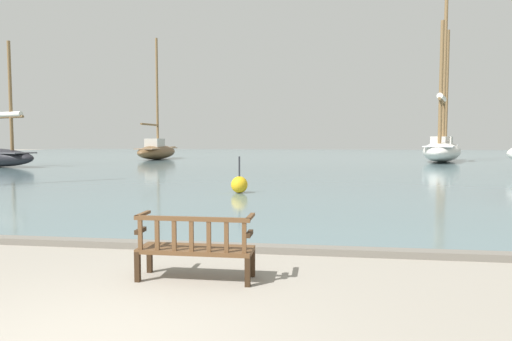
{
  "coord_description": "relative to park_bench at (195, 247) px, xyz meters",
  "views": [
    {
      "loc": [
        2.24,
        -3.9,
        1.95
      ],
      "look_at": [
        0.26,
        10.0,
        1.0
      ],
      "focal_mm": 32.0,
      "sensor_mm": 36.0,
      "label": 1
    }
  ],
  "objects": [
    {
      "name": "quay_edge_kerb",
      "position": [
        -0.53,
        1.7,
        -0.41
      ],
      "size": [
        40.0,
        0.3,
        0.12
      ],
      "primitive_type": "cube",
      "color": "slate",
      "rests_on": "ground"
    },
    {
      "name": "sailboat_nearest_port",
      "position": [
        11.96,
        34.65,
        0.89
      ],
      "size": [
        6.11,
        10.96,
        14.82
      ],
      "color": "silver",
      "rests_on": "harbor_water"
    },
    {
      "name": "park_bench",
      "position": [
        0.0,
        0.0,
        0.0
      ],
      "size": [
        1.6,
        0.53,
        0.92
      ],
      "color": "#322113",
      "rests_on": "ground"
    },
    {
      "name": "channel_buoy",
      "position": [
        -1.11,
        9.62,
        -0.09
      ],
      "size": [
        0.59,
        0.59,
        1.29
      ],
      "color": "gold",
      "rests_on": "harbor_water"
    },
    {
      "name": "sailboat_mid_starboard",
      "position": [
        -13.8,
        35.73,
        0.48
      ],
      "size": [
        2.33,
        9.28,
        11.45
      ],
      "color": "brown",
      "rests_on": "harbor_water"
    },
    {
      "name": "harbor_water",
      "position": [
        -0.53,
        41.85,
        -0.43
      ],
      "size": [
        100.0,
        80.0,
        0.08
      ],
      "primitive_type": "cube",
      "color": "slate",
      "rests_on": "ground"
    }
  ]
}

